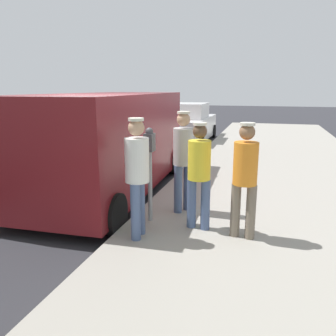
% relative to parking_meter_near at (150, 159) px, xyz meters
% --- Properties ---
extents(ground_plane, '(80.00, 80.00, 0.00)m').
position_rel_parking_meter_near_xyz_m(ground_plane, '(-1.35, 0.79, -1.18)').
color(ground_plane, '#2D2D33').
extents(sidewalk_slab, '(5.00, 32.00, 0.15)m').
position_rel_parking_meter_near_xyz_m(sidewalk_slab, '(2.15, 0.79, -1.11)').
color(sidewalk_slab, '#9E998E').
rests_on(sidewalk_slab, ground).
extents(parking_meter_near, '(0.14, 0.18, 1.52)m').
position_rel_parking_meter_near_xyz_m(parking_meter_near, '(0.00, 0.00, 0.00)').
color(parking_meter_near, gray).
rests_on(parking_meter_near, sidewalk_slab).
extents(pedestrian_in_white, '(0.34, 0.36, 1.72)m').
position_rel_parking_meter_near_xyz_m(pedestrian_in_white, '(0.03, -0.64, -0.04)').
color(pedestrian_in_white, '#4C608C').
rests_on(pedestrian_in_white, sidewalk_slab).
extents(pedestrian_in_yellow, '(0.36, 0.34, 1.63)m').
position_rel_parking_meter_near_xyz_m(pedestrian_in_yellow, '(0.81, -0.09, -0.10)').
color(pedestrian_in_yellow, '#4C608C').
rests_on(pedestrian_in_yellow, sidewalk_slab).
extents(pedestrian_in_orange, '(0.36, 0.34, 1.66)m').
position_rel_parking_meter_near_xyz_m(pedestrian_in_orange, '(1.49, -0.23, -0.08)').
color(pedestrian_in_orange, '#726656').
rests_on(pedestrian_in_orange, sidewalk_slab).
extents(pedestrian_in_gray, '(0.34, 0.34, 1.74)m').
position_rel_parking_meter_near_xyz_m(pedestrian_in_gray, '(0.40, 0.58, -0.03)').
color(pedestrian_in_gray, '#4C608C').
rests_on(pedestrian_in_gray, sidewalk_slab).
extents(parked_van, '(2.29, 5.27, 2.15)m').
position_rel_parking_meter_near_xyz_m(parked_van, '(-1.50, 1.65, -0.03)').
color(parked_van, maroon).
rests_on(parked_van, ground).
extents(parked_sedan_ahead, '(1.98, 4.42, 1.65)m').
position_rel_parking_meter_near_xyz_m(parked_sedan_ahead, '(-1.51, 9.15, -0.43)').
color(parked_sedan_ahead, white).
rests_on(parked_sedan_ahead, ground).
extents(fire_hydrant, '(0.24, 0.24, 0.86)m').
position_rel_parking_meter_near_xyz_m(fire_hydrant, '(0.10, 3.13, -0.61)').
color(fire_hydrant, red).
rests_on(fire_hydrant, sidewalk_slab).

